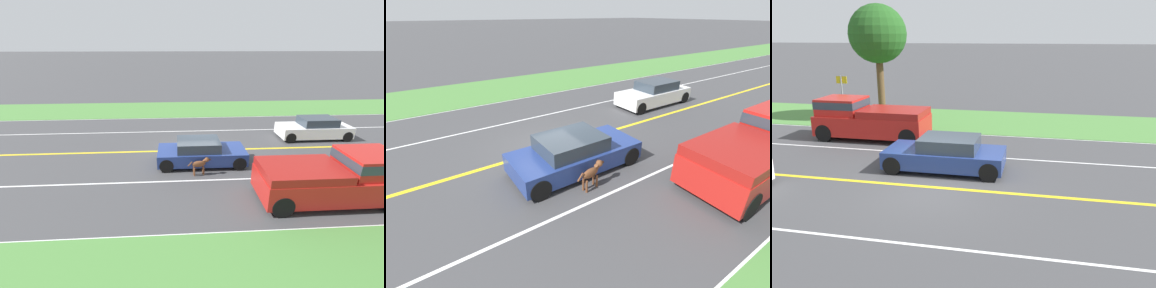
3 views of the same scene
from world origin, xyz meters
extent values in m
plane|color=#424244|center=(0.00, 0.00, 0.00)|extent=(400.00, 400.00, 0.00)
cube|color=yellow|center=(0.00, 0.00, 0.00)|extent=(0.18, 160.00, 0.01)
cube|color=white|center=(7.00, 0.00, 0.00)|extent=(0.14, 160.00, 0.01)
cube|color=white|center=(3.50, 0.00, 0.00)|extent=(0.10, 160.00, 0.01)
cube|color=white|center=(-3.50, 0.00, 0.00)|extent=(0.10, 160.00, 0.01)
cube|color=#4C843D|center=(10.00, 0.00, 0.01)|extent=(6.00, 160.00, 0.03)
cube|color=navy|center=(1.73, 0.02, 0.49)|extent=(1.89, 4.39, 0.62)
cube|color=#2D3842|center=(1.73, -0.15, 1.04)|extent=(1.62, 2.11, 0.48)
cylinder|color=black|center=(2.59, 1.78, 0.34)|extent=(0.22, 0.68, 0.68)
cylinder|color=black|center=(2.59, -1.73, 0.34)|extent=(0.22, 0.68, 0.68)
cylinder|color=black|center=(0.87, 1.78, 0.34)|extent=(0.22, 0.68, 0.68)
cylinder|color=black|center=(0.87, -1.73, 0.34)|extent=(0.22, 0.68, 0.68)
ellipsoid|color=brown|center=(2.95, -0.23, 0.56)|extent=(0.31, 0.66, 0.30)
cylinder|color=brown|center=(2.99, 0.00, 0.20)|extent=(0.07, 0.07, 0.41)
cylinder|color=brown|center=(3.06, -0.43, 0.20)|extent=(0.07, 0.07, 0.41)
cylinder|color=brown|center=(2.85, -0.02, 0.20)|extent=(0.07, 0.07, 0.41)
cylinder|color=brown|center=(2.92, -0.46, 0.20)|extent=(0.07, 0.07, 0.41)
cylinder|color=brown|center=(2.91, 0.04, 0.67)|extent=(0.16, 0.19, 0.17)
sphere|color=brown|center=(2.89, 0.15, 0.74)|extent=(0.25, 0.25, 0.22)
ellipsoid|color=#331E14|center=(2.86, 0.30, 0.72)|extent=(0.11, 0.12, 0.08)
cone|color=#55301C|center=(2.95, 0.15, 0.82)|extent=(0.08, 0.08, 0.10)
cone|color=#55301C|center=(2.83, 0.13, 0.82)|extent=(0.08, 0.08, 0.10)
cylinder|color=brown|center=(3.02, -0.64, 0.60)|extent=(0.09, 0.24, 0.24)
cube|color=red|center=(5.30, 4.51, 0.71)|extent=(2.09, 5.29, 0.93)
cube|color=red|center=(5.30, 6.04, 1.57)|extent=(1.84, 2.00, 0.79)
cube|color=#2D3842|center=(5.30, 6.04, 1.68)|extent=(1.86, 2.02, 0.35)
cube|color=maroon|center=(5.30, 3.40, 1.33)|extent=(2.05, 3.01, 0.32)
cylinder|color=black|center=(6.26, 6.58, 0.41)|extent=(0.22, 0.82, 0.82)
cylinder|color=black|center=(6.26, 2.44, 0.41)|extent=(0.22, 0.82, 0.82)
cylinder|color=black|center=(4.34, 6.58, 0.41)|extent=(0.22, 0.82, 0.82)
cylinder|color=black|center=(4.34, 2.44, 0.41)|extent=(0.22, 0.82, 0.82)
cylinder|color=brown|center=(9.79, 5.98, 1.92)|extent=(0.41, 0.41, 3.84)
sphere|color=#23561E|center=(9.79, 5.98, 4.92)|extent=(3.32, 3.32, 3.32)
cylinder|color=gray|center=(8.15, 7.61, 1.35)|extent=(0.08, 0.08, 2.69)
cube|color=yellow|center=(8.20, 7.61, 2.44)|extent=(0.03, 0.64, 0.40)
camera|label=1|loc=(13.60, -1.24, 5.75)|focal=24.00mm
camera|label=2|loc=(8.11, -4.10, 4.85)|focal=24.00mm
camera|label=3|loc=(-11.09, -3.29, 4.89)|focal=35.00mm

